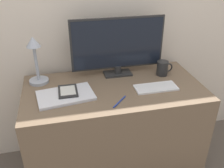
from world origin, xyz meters
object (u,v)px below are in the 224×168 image
Objects in this scene: ereader at (68,91)px; pen at (120,102)px; desk_lamp at (35,58)px; keyboard at (156,87)px; coffee_mug at (163,68)px; laptop at (66,95)px; monitor at (118,46)px.

pen is (0.29, -0.16, -0.02)m from ereader.
ereader is at bearing -48.16° from desk_lamp.
coffee_mug reaches higher than keyboard.
coffee_mug reaches higher than laptop.
desk_lamp is (-0.18, 0.20, 0.16)m from ereader.
laptop is at bearing 155.94° from pen.
monitor is at bearing 0.46° from desk_lamp.
pen is at bearing -157.92° from keyboard.
keyboard is 0.58m from laptop.
ereader is 0.31m from desk_lamp.
coffee_mug is (0.86, -0.08, -0.13)m from desk_lamp.
desk_lamp is at bearing 142.17° from pen.
monitor reaches higher than desk_lamp.
monitor reaches higher than pen.
keyboard is 0.56m from ereader.
keyboard is at bearing -123.53° from coffee_mug.
monitor is 5.50× the size of coffee_mug.
desk_lamp reaches higher than pen.
monitor is at bearing 165.42° from coffee_mug.
pen is (0.47, -0.37, -0.17)m from desk_lamp.
monitor is 2.35× the size of keyboard.
pen is at bearing -24.06° from laptop.
pen is (-0.27, -0.11, -0.00)m from keyboard.
coffee_mug is 1.07× the size of pen.
desk_lamp reaches higher than laptop.
monitor is 0.36m from coffee_mug.
ereader reaches higher than laptop.
coffee_mug is at bearing -14.58° from monitor.
coffee_mug is (0.12, 0.18, 0.04)m from keyboard.
desk_lamp is at bearing 125.59° from laptop.
keyboard is 0.86× the size of desk_lamp.
monitor reaches higher than coffee_mug.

